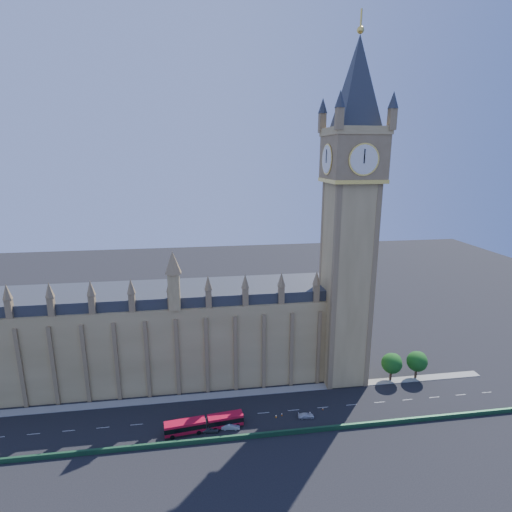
{
  "coord_description": "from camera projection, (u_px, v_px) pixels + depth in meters",
  "views": [
    {
      "loc": [
        -3.05,
        -89.35,
        64.82
      ],
      "look_at": [
        11.51,
        10.0,
        39.63
      ],
      "focal_mm": 28.0,
      "sensor_mm": 36.0,
      "label": 1
    }
  ],
  "objects": [
    {
      "name": "ground",
      "position": [
        217.0,
        417.0,
        101.95
      ],
      "size": [
        400.0,
        400.0,
        0.0
      ],
      "primitive_type": "plane",
      "color": "black",
      "rests_on": "ground"
    },
    {
      "name": "palace_westminster",
      "position": [
        126.0,
        336.0,
        116.17
      ],
      "size": [
        120.0,
        20.0,
        28.0
      ],
      "color": "#9E834C",
      "rests_on": "ground"
    },
    {
      "name": "elizabeth_tower",
      "position": [
        351.0,
        195.0,
        107.45
      ],
      "size": [
        20.59,
        20.59,
        105.0
      ],
      "color": "#9E834C",
      "rests_on": "ground"
    },
    {
      "name": "bridge_parapet",
      "position": [
        219.0,
        439.0,
        93.16
      ],
      "size": [
        160.0,
        0.6,
        1.2
      ],
      "primitive_type": "cube",
      "color": "#1E4C2D",
      "rests_on": "ground"
    },
    {
      "name": "kerb_north",
      "position": [
        215.0,
        395.0,
        111.04
      ],
      "size": [
        160.0,
        3.0,
        0.16
      ],
      "primitive_type": "cube",
      "color": "gray",
      "rests_on": "ground"
    },
    {
      "name": "tree_east_near",
      "position": [
        392.0,
        363.0,
        117.59
      ],
      "size": [
        6.0,
        6.0,
        8.5
      ],
      "color": "#382619",
      "rests_on": "ground"
    },
    {
      "name": "tree_east_far",
      "position": [
        418.0,
        361.0,
        118.72
      ],
      "size": [
        6.0,
        6.0,
        8.5
      ],
      "color": "#382619",
      "rests_on": "ground"
    },
    {
      "name": "red_bus",
      "position": [
        204.0,
        424.0,
        96.77
      ],
      "size": [
        19.26,
        4.95,
        3.24
      ],
      "rotation": [
        0.0,
        0.0,
        0.12
      ],
      "color": "#BA0C28",
      "rests_on": "ground"
    },
    {
      "name": "car_grey",
      "position": [
        210.0,
        429.0,
        96.4
      ],
      "size": [
        4.4,
        2.18,
        1.44
      ],
      "primitive_type": "imported",
      "rotation": [
        0.0,
        0.0,
        1.46
      ],
      "color": "#404348",
      "rests_on": "ground"
    },
    {
      "name": "car_silver",
      "position": [
        231.0,
        426.0,
        97.45
      ],
      "size": [
        4.65,
        2.12,
        1.48
      ],
      "primitive_type": "imported",
      "rotation": [
        0.0,
        0.0,
        1.44
      ],
      "color": "#ADAFB5",
      "rests_on": "ground"
    },
    {
      "name": "car_white",
      "position": [
        306.0,
        416.0,
        101.64
      ],
      "size": [
        4.19,
        2.0,
        1.18
      ],
      "primitive_type": "imported",
      "rotation": [
        0.0,
        0.0,
        1.48
      ],
      "color": "silver",
      "rests_on": "ground"
    },
    {
      "name": "cone_a",
      "position": [
        276.0,
        416.0,
        101.77
      ],
      "size": [
        0.57,
        0.57,
        0.77
      ],
      "rotation": [
        0.0,
        0.0,
        0.2
      ],
      "color": "black",
      "rests_on": "ground"
    },
    {
      "name": "cone_b",
      "position": [
        310.0,
        413.0,
        103.01
      ],
      "size": [
        0.51,
        0.51,
        0.8
      ],
      "rotation": [
        0.0,
        0.0,
        0.01
      ],
      "color": "black",
      "rests_on": "ground"
    },
    {
      "name": "cone_c",
      "position": [
        282.0,
        414.0,
        102.54
      ],
      "size": [
        0.42,
        0.42,
        0.66
      ],
      "rotation": [
        0.0,
        0.0,
        -0.02
      ],
      "color": "black",
      "rests_on": "ground"
    },
    {
      "name": "cone_d",
      "position": [
        323.0,
        409.0,
        104.85
      ],
      "size": [
        0.46,
        0.46,
        0.63
      ],
      "rotation": [
        0.0,
        0.0,
        -0.18
      ],
      "color": "black",
      "rests_on": "ground"
    }
  ]
}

